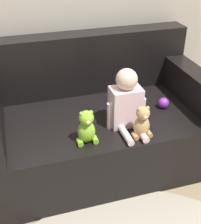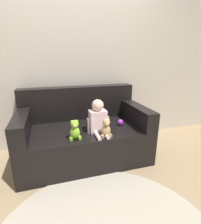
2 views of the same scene
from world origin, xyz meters
TOP-DOWN VIEW (x-y plane):
  - ground_plane at (0.00, 0.00)m, footprint 12.00×12.00m
  - couch at (0.00, 0.06)m, footprint 1.62×0.91m
  - person_baby at (0.13, -0.20)m, footprint 0.27×0.32m
  - teddy_bear_brown at (0.19, -0.35)m, footprint 0.13×0.10m
  - plush_toy_side at (-0.16, -0.32)m, footprint 0.13×0.10m
  - toy_ball at (0.48, -0.07)m, footprint 0.08×0.08m

SIDE VIEW (x-z plane):
  - ground_plane at x=0.00m, z-range 0.00..0.00m
  - couch at x=0.00m, z-range -0.13..0.78m
  - toy_ball at x=0.48m, z-range 0.44..0.52m
  - teddy_bear_brown at x=0.19m, z-range 0.44..0.65m
  - plush_toy_side at x=-0.16m, z-range 0.44..0.66m
  - person_baby at x=0.13m, z-range 0.42..0.82m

